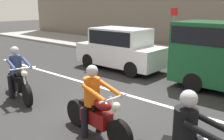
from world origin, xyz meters
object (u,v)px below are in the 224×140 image
street_sign_post (174,25)px  pedestrian_bystander (199,39)px  motorcycle_with_rider_orange_stripe (95,108)px  motorcycle_with_rider_denim_blue (18,78)px  parked_hatchback_white (120,48)px

street_sign_post → pedestrian_bystander: (2.09, -1.25, -0.56)m
motorcycle_with_rider_orange_stripe → motorcycle_with_rider_denim_blue: 3.37m
motorcycle_with_rider_orange_stripe → pedestrian_bystander: 9.12m
pedestrian_bystander → street_sign_post: bearing=149.2°
motorcycle_with_rider_orange_stripe → motorcycle_with_rider_denim_blue: motorcycle_with_rider_denim_blue is taller
motorcycle_with_rider_orange_stripe → street_sign_post: (-3.65, 10.22, 1.02)m
motorcycle_with_rider_denim_blue → pedestrian_bystander: bearing=78.5°
motorcycle_with_rider_orange_stripe → parked_hatchback_white: parked_hatchback_white is taller
pedestrian_bystander → motorcycle_with_rider_denim_blue: bearing=-101.5°
street_sign_post → pedestrian_bystander: size_ratio=1.53×
motorcycle_with_rider_orange_stripe → pedestrian_bystander: size_ratio=1.26×
motorcycle_with_rider_denim_blue → pedestrian_bystander: pedestrian_bystander is taller
motorcycle_with_rider_orange_stripe → motorcycle_with_rider_denim_blue: (-3.37, 0.10, 0.01)m
motorcycle_with_rider_denim_blue → motorcycle_with_rider_orange_stripe: bearing=-1.8°
motorcycle_with_rider_denim_blue → street_sign_post: bearing=91.6°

